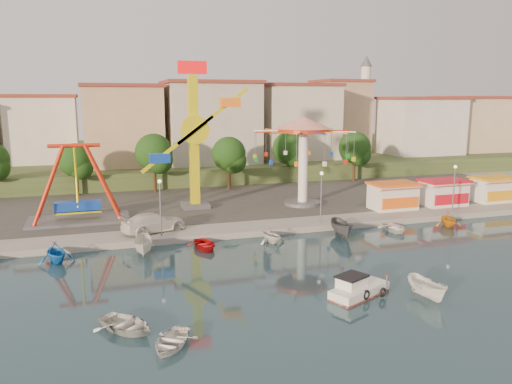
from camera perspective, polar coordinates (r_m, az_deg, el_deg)
name	(u,v)px	position (r m, az deg, el deg)	size (l,w,h in m)	color
ground	(296,281)	(36.82, 4.55, -10.13)	(200.00, 200.00, 0.00)	#152F3C
quay_deck	(172,167)	(95.60, -9.60, 2.83)	(200.00, 100.00, 0.60)	#9E998E
asphalt_pad	(208,197)	(64.42, -5.55, -0.54)	(90.00, 28.00, 0.01)	#4C4944
hill_terrace	(168,158)	(100.36, -10.03, 3.88)	(200.00, 60.00, 3.00)	#384C26
pirate_ship_ride	(77,185)	(53.82, -19.80, 0.77)	(10.00, 5.00, 8.00)	#59595E
kamikaze_tower	(198,140)	(56.94, -6.65, 5.90)	(8.22, 3.10, 16.50)	#59595E
wave_swinger	(303,141)	(58.51, 5.45, 5.85)	(11.60, 11.60, 10.40)	#59595E
booth_left	(393,196)	(58.83, 15.38, -0.40)	(5.40, 3.78, 3.08)	white
booth_mid	(443,192)	(62.79, 20.63, -0.02)	(5.40, 3.78, 3.08)	white
booth_right	(494,189)	(67.55, 25.54, 0.33)	(5.40, 3.78, 3.08)	white
lamp_post_1	(161,209)	(46.20, -10.85, -1.97)	(0.14, 0.14, 5.00)	#59595E
lamp_post_2	(321,199)	(50.55, 7.45, -0.79)	(0.14, 0.14, 5.00)	#59595E
lamp_post_3	(454,190)	(59.06, 21.66, 0.20)	(0.14, 0.14, 5.00)	#59595E
tree_1	(75,160)	(68.58, -19.96, 3.44)	(4.35, 4.35, 6.80)	#382314
tree_2	(154,152)	(68.39, -11.60, 4.45)	(5.02, 5.02, 7.85)	#382314
tree_3	(229,154)	(68.78, -3.12, 4.38)	(4.68, 4.68, 7.32)	#382314
tree_4	(289,148)	(74.67, 3.76, 5.01)	(4.86, 4.86, 7.60)	#382314
tree_5	(355,148)	(77.28, 11.21, 5.00)	(4.83, 4.83, 7.54)	#382314
building_1	(41,136)	(83.81, -23.34, 5.86)	(12.33, 9.01, 8.63)	silver
building_2	(129,126)	(84.05, -14.37, 7.30)	(11.95, 9.28, 11.23)	tan
building_3	(216,132)	(82.96, -4.59, 6.85)	(12.59, 10.50, 9.20)	beige
building_4	(285,129)	(90.16, 3.34, 7.18)	(10.75, 9.23, 9.24)	beige
building_5	(357,123)	(94.03, 11.42, 7.73)	(12.77, 10.96, 11.21)	tan
building_6	(417,119)	(98.97, 17.91, 7.90)	(8.23, 8.98, 12.36)	silver
building_7	(452,127)	(110.15, 21.45, 6.97)	(11.59, 10.93, 8.76)	beige
minaret	(365,101)	(98.91, 12.33, 10.12)	(2.80, 2.80, 18.00)	silver
cabin_motorboat	(358,290)	(34.69, 11.54, -10.90)	(4.84, 3.45, 1.60)	white
rowboat_a	(126,324)	(30.25, -14.61, -14.43)	(2.69, 3.76, 0.78)	silver
rowboat_b	(171,341)	(28.01, -9.71, -16.48)	(2.33, 3.27, 0.68)	white
skiff	(427,289)	(35.32, 18.97, -10.43)	(1.34, 3.56, 1.37)	white
van	(154,222)	(48.22, -11.61, -3.43)	(2.51, 6.17, 1.79)	silver
moored_boat_1	(56,252)	(43.53, -21.92, -6.39)	(2.84, 3.29, 1.73)	blue
moored_boat_2	(144,246)	(43.52, -12.71, -6.00)	(1.50, 3.99, 1.54)	silver
moored_boat_3	(204,245)	(44.33, -5.91, -6.01)	(2.59, 3.62, 0.75)	red
moored_boat_4	(271,235)	(45.83, 1.77, -4.90)	(2.49, 2.88, 1.52)	silver
moored_boat_5	(342,228)	(48.60, 9.77, -4.10)	(1.56, 4.15, 1.60)	#4F4F53
moored_boat_6	(395,228)	(51.61, 15.58, -3.97)	(2.55, 3.56, 0.74)	white
moored_boat_7	(448,219)	(55.17, 21.12, -2.89)	(2.67, 3.09, 1.63)	orange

